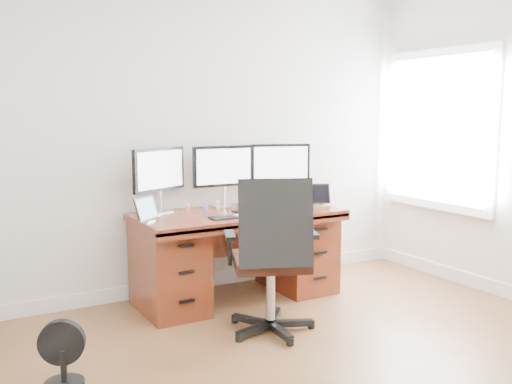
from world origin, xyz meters
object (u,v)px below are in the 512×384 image
desk (237,252)px  monitor_center (223,168)px  office_chair (272,283)px  floor_fan (63,355)px  keyboard (250,215)px

desk → monitor_center: size_ratio=3.09×
desk → office_chair: (-0.15, -0.82, -0.03)m
floor_fan → monitor_center: size_ratio=0.71×
desk → floor_fan: (-1.60, -0.90, -0.21)m
keyboard → floor_fan: bearing=-167.3°
desk → floor_fan: desk is taller
monitor_center → keyboard: bearing=-88.2°
office_chair → keyboard: bearing=98.9°
desk → monitor_center: 0.72m
floor_fan → monitor_center: (1.60, 1.14, 0.90)m
office_chair → floor_fan: 1.46m
office_chair → floor_fan: office_chair is taller
office_chair → keyboard: (0.14, 0.57, 0.38)m
keyboard → desk: bearing=79.0°
desk → office_chair: bearing=-100.4°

